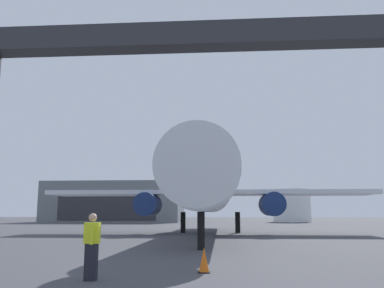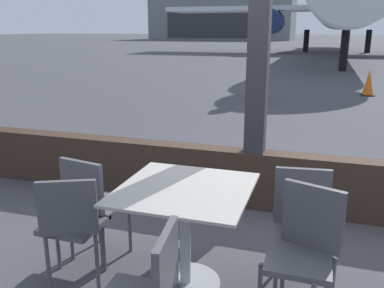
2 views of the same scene
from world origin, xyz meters
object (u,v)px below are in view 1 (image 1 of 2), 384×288
object	(u,v)px
distant_hangar	(116,202)
fuel_storage_tank	(292,206)
traffic_cone	(204,260)
ground_crew_worker	(92,245)
airplane	(209,188)

from	to	relation	value
distant_hangar	fuel_storage_tank	xyz separation A→B (m)	(33.29, 2.87, -0.62)
fuel_storage_tank	traffic_cone	bearing A→B (deg)	-101.82
traffic_cone	distant_hangar	xyz separation A→B (m)	(-19.38, 63.54, 3.31)
distant_hangar	fuel_storage_tank	distance (m)	33.41
ground_crew_worker	distant_hangar	world-z (taller)	distant_hangar
airplane	traffic_cone	world-z (taller)	airplane
airplane	traffic_cone	distance (m)	20.47
airplane	distant_hangar	world-z (taller)	airplane
ground_crew_worker	distant_hangar	xyz separation A→B (m)	(-16.47, 65.18, 2.76)
traffic_cone	distant_hangar	distance (m)	66.51
ground_crew_worker	traffic_cone	world-z (taller)	ground_crew_worker
traffic_cone	fuel_storage_tank	xyz separation A→B (m)	(13.90, 66.41, 2.69)
traffic_cone	distant_hangar	world-z (taller)	distant_hangar
traffic_cone	ground_crew_worker	bearing A→B (deg)	-150.55
traffic_cone	fuel_storage_tank	world-z (taller)	fuel_storage_tank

